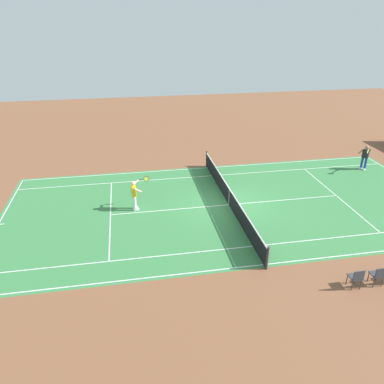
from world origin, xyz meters
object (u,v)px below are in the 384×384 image
tennis_net (229,197)px  spectator_chair_1 (378,274)px  tennis_player_far (365,156)px  spectator_chair_2 (356,277)px  tennis_ball (227,189)px  tennis_player_near (134,194)px

tennis_net → spectator_chair_1: bearing=116.9°
tennis_net → tennis_player_far: bearing=-161.7°
spectator_chair_2 → tennis_ball: bearing=-75.1°
spectator_chair_2 → tennis_player_far: bearing=-123.9°
tennis_net → tennis_player_far: (-10.22, -3.38, 0.44)m
tennis_ball → spectator_chair_2: size_ratio=0.08×
spectator_chair_1 → tennis_player_far: bearing=-120.4°
tennis_player_near → tennis_ball: bearing=-164.5°
tennis_ball → spectator_chair_1: bearing=110.0°
tennis_player_far → tennis_ball: (9.83, 1.47, -0.90)m
tennis_player_near → spectator_chair_1: (-8.90, 7.92, -0.41)m
tennis_net → tennis_player_near: bearing=-4.5°
tennis_net → tennis_ball: 2.01m
tennis_player_near → tennis_ball: 5.74m
tennis_ball → spectator_chair_2: spectator_chair_2 is taller
tennis_player_near → tennis_player_far: (-15.30, -2.98, 0.00)m
spectator_chair_1 → spectator_chair_2: same height
tennis_player_far → spectator_chair_2: tennis_player_far is taller
tennis_player_near → tennis_ball: (-5.46, -1.52, -0.90)m
spectator_chair_2 → tennis_net: bearing=-68.9°
tennis_net → spectator_chair_2: size_ratio=13.30×
tennis_player_far → tennis_net: bearing=18.3°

